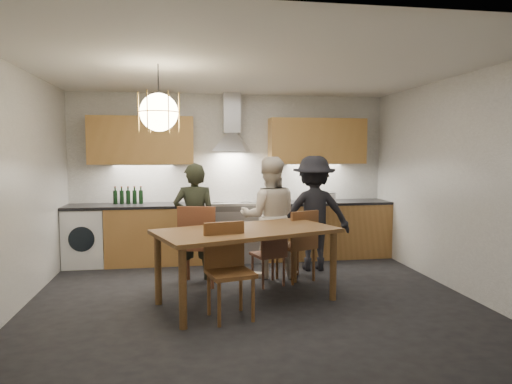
{
  "coord_description": "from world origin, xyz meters",
  "views": [
    {
      "loc": [
        -0.75,
        -5.05,
        1.68
      ],
      "look_at": [
        0.11,
        0.4,
        1.2
      ],
      "focal_mm": 32.0,
      "sensor_mm": 36.0,
      "label": 1
    }
  ],
  "objects": [
    {
      "name": "ground",
      "position": [
        0.0,
        0.0,
        0.0
      ],
      "size": [
        5.0,
        5.0,
        0.0
      ],
      "primitive_type": "plane",
      "color": "black",
      "rests_on": "ground"
    },
    {
      "name": "room_shell",
      "position": [
        0.0,
        0.0,
        1.71
      ],
      "size": [
        5.02,
        4.52,
        2.61
      ],
      "color": "white",
      "rests_on": "ground"
    },
    {
      "name": "counter_run",
      "position": [
        0.02,
        1.95,
        0.45
      ],
      "size": [
        5.0,
        0.62,
        0.9
      ],
      "color": "tan",
      "rests_on": "ground"
    },
    {
      "name": "range_stove",
      "position": [
        0.0,
        1.94,
        0.44
      ],
      "size": [
        0.9,
        0.6,
        0.92
      ],
      "color": "silver",
      "rests_on": "ground"
    },
    {
      "name": "wall_fixtures",
      "position": [
        0.0,
        2.07,
        1.87
      ],
      "size": [
        4.3,
        0.54,
        1.1
      ],
      "color": "tan",
      "rests_on": "ground"
    },
    {
      "name": "pendant_lamp",
      "position": [
        -1.0,
        -0.1,
        2.1
      ],
      "size": [
        0.43,
        0.43,
        0.7
      ],
      "color": "black",
      "rests_on": "ground"
    },
    {
      "name": "dining_table",
      "position": [
        -0.07,
        -0.08,
        0.73
      ],
      "size": [
        2.18,
        1.59,
        0.83
      ],
      "rotation": [
        0.0,
        0.0,
        0.34
      ],
      "color": "brown",
      "rests_on": "ground"
    },
    {
      "name": "chair_back_left",
      "position": [
        -0.58,
        0.61,
        0.59
      ],
      "size": [
        0.55,
        0.55,
        1.03
      ],
      "rotation": [
        0.0,
        0.0,
        2.93
      ],
      "color": "brown",
      "rests_on": "ground"
    },
    {
      "name": "chair_back_mid",
      "position": [
        0.31,
        0.47,
        0.46
      ],
      "size": [
        0.45,
        0.45,
        0.8
      ],
      "rotation": [
        0.0,
        0.0,
        3.44
      ],
      "color": "brown",
      "rests_on": "ground"
    },
    {
      "name": "chair_back_right",
      "position": [
        0.72,
        0.62,
        0.54
      ],
      "size": [
        0.56,
        0.56,
        0.94
      ],
      "rotation": [
        0.0,
        0.0,
        3.55
      ],
      "color": "brown",
      "rests_on": "ground"
    },
    {
      "name": "chair_front",
      "position": [
        -0.32,
        -0.48,
        0.55
      ],
      "size": [
        0.52,
        0.52,
        0.96
      ],
      "rotation": [
        0.0,
        0.0,
        0.23
      ],
      "color": "brown",
      "rests_on": "ground"
    },
    {
      "name": "person_left",
      "position": [
        -0.62,
        0.96,
        0.77
      ],
      "size": [
        0.6,
        0.43,
        1.54
      ],
      "primitive_type": "imported",
      "rotation": [
        0.0,
        0.0,
        3.03
      ],
      "color": "black",
      "rests_on": "ground"
    },
    {
      "name": "person_mid",
      "position": [
        0.38,
        0.95,
        0.81
      ],
      "size": [
        0.86,
        0.71,
        1.62
      ],
      "primitive_type": "imported",
      "rotation": [
        0.0,
        0.0,
        3.01
      ],
      "color": "beige",
      "rests_on": "ground"
    },
    {
      "name": "person_right",
      "position": [
        1.08,
        1.2,
        0.82
      ],
      "size": [
        1.11,
        0.7,
        1.63
      ],
      "primitive_type": "imported",
      "rotation": [
        0.0,
        0.0,
        3.04
      ],
      "color": "black",
      "rests_on": "ground"
    },
    {
      "name": "mixing_bowl",
      "position": [
        1.26,
        1.95,
        0.94
      ],
      "size": [
        0.38,
        0.38,
        0.08
      ],
      "primitive_type": "imported",
      "rotation": [
        0.0,
        0.0,
        -0.18
      ],
      "color": "#AFAFB2",
      "rests_on": "counter_run"
    },
    {
      "name": "stock_pot",
      "position": [
        1.58,
        2.0,
        0.96
      ],
      "size": [
        0.19,
        0.19,
        0.13
      ],
      "primitive_type": "cylinder",
      "rotation": [
        0.0,
        0.0,
        0.05
      ],
      "color": "silver",
      "rests_on": "counter_run"
    },
    {
      "name": "wine_bottles",
      "position": [
        -1.59,
        2.05,
        1.03
      ],
      "size": [
        0.44,
        0.06,
        0.27
      ],
      "color": "black",
      "rests_on": "counter_run"
    }
  ]
}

